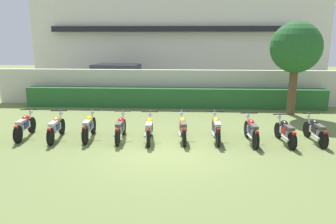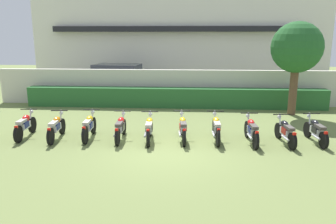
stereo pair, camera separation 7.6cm
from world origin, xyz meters
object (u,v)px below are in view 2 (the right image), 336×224
(motorcycle_in_row_4, at_px, (149,128))
(motorcycle_in_row_1, at_px, (56,127))
(motorcycle_in_row_2, at_px, (89,126))
(motorcycle_in_row_8, at_px, (285,131))
(motorcycle_in_row_5, at_px, (183,128))
(motorcycle_in_row_7, at_px, (251,130))
(tree_near_inspector, at_px, (297,48))
(motorcycle_in_row_0, at_px, (25,125))
(motorcycle_in_row_3, at_px, (121,128))
(motorcycle_in_row_9, at_px, (316,130))
(motorcycle_in_row_6, at_px, (216,128))
(parked_car, at_px, (120,80))

(motorcycle_in_row_4, bearing_deg, motorcycle_in_row_1, 86.88)
(motorcycle_in_row_2, xyz_separation_m, motorcycle_in_row_8, (6.79, -0.15, -0.02))
(motorcycle_in_row_2, xyz_separation_m, motorcycle_in_row_4, (2.17, -0.14, -0.00))
(motorcycle_in_row_5, xyz_separation_m, motorcycle_in_row_7, (2.34, -0.17, 0.00))
(tree_near_inspector, height_order, motorcycle_in_row_2, tree_near_inspector)
(motorcycle_in_row_8, bearing_deg, motorcycle_in_row_1, 84.14)
(motorcycle_in_row_0, distance_m, motorcycle_in_row_5, 5.66)
(tree_near_inspector, relative_size, motorcycle_in_row_3, 2.25)
(motorcycle_in_row_1, relative_size, motorcycle_in_row_5, 0.97)
(motorcycle_in_row_2, bearing_deg, motorcycle_in_row_9, -93.42)
(motorcycle_in_row_6, bearing_deg, motorcycle_in_row_4, 92.62)
(motorcycle_in_row_7, distance_m, motorcycle_in_row_8, 1.13)
(parked_car, bearing_deg, motorcycle_in_row_0, -92.81)
(motorcycle_in_row_1, height_order, motorcycle_in_row_4, motorcycle_in_row_4)
(tree_near_inspector, bearing_deg, motorcycle_in_row_4, -144.63)
(tree_near_inspector, distance_m, motorcycle_in_row_8, 5.29)
(parked_car, relative_size, motorcycle_in_row_5, 2.44)
(motorcycle_in_row_4, xyz_separation_m, motorcycle_in_row_6, (2.31, 0.17, 0.01))
(motorcycle_in_row_0, relative_size, motorcycle_in_row_5, 0.94)
(motorcycle_in_row_1, relative_size, motorcycle_in_row_9, 1.05)
(motorcycle_in_row_1, distance_m, motorcycle_in_row_9, 8.99)
(motorcycle_in_row_9, bearing_deg, motorcycle_in_row_2, 86.13)
(motorcycle_in_row_2, xyz_separation_m, motorcycle_in_row_3, (1.14, -0.07, -0.01))
(motorcycle_in_row_3, xyz_separation_m, motorcycle_in_row_6, (3.33, 0.11, 0.02))
(motorcycle_in_row_2, distance_m, motorcycle_in_row_6, 4.48)
(motorcycle_in_row_7, bearing_deg, motorcycle_in_row_3, 86.42)
(motorcycle_in_row_3, height_order, motorcycle_in_row_9, motorcycle_in_row_3)
(tree_near_inspector, xyz_separation_m, motorcycle_in_row_2, (-8.29, -4.21, -2.58))
(motorcycle_in_row_3, distance_m, motorcycle_in_row_4, 1.02)
(motorcycle_in_row_3, xyz_separation_m, motorcycle_in_row_9, (6.71, 0.11, -0.01))
(motorcycle_in_row_9, bearing_deg, tree_near_inspector, -10.14)
(motorcycle_in_row_0, relative_size, motorcycle_in_row_4, 0.98)
(parked_car, relative_size, motorcycle_in_row_0, 2.59)
(motorcycle_in_row_1, distance_m, motorcycle_in_row_3, 2.28)
(motorcycle_in_row_4, xyz_separation_m, motorcycle_in_row_7, (3.49, 0.00, -0.00))
(motorcycle_in_row_1, height_order, motorcycle_in_row_8, motorcycle_in_row_1)
(tree_near_inspector, height_order, motorcycle_in_row_1, tree_near_inspector)
(tree_near_inspector, relative_size, motorcycle_in_row_0, 2.32)
(motorcycle_in_row_7, bearing_deg, motorcycle_in_row_5, 83.09)
(parked_car, xyz_separation_m, tree_near_inspector, (9.01, -4.55, 2.10))
(motorcycle_in_row_3, distance_m, motorcycle_in_row_9, 6.71)
(motorcycle_in_row_2, bearing_deg, motorcycle_in_row_4, -97.30)
(motorcycle_in_row_5, bearing_deg, motorcycle_in_row_4, 93.31)
(parked_car, xyz_separation_m, motorcycle_in_row_5, (4.04, -8.73, -0.49))
(tree_near_inspector, height_order, motorcycle_in_row_8, tree_near_inspector)
(tree_near_inspector, bearing_deg, motorcycle_in_row_9, -96.00)
(motorcycle_in_row_0, height_order, motorcycle_in_row_2, motorcycle_in_row_2)
(motorcycle_in_row_4, bearing_deg, motorcycle_in_row_5, -85.07)
(motorcycle_in_row_0, relative_size, motorcycle_in_row_9, 1.02)
(parked_car, xyz_separation_m, motorcycle_in_row_2, (0.72, -8.76, -0.48))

